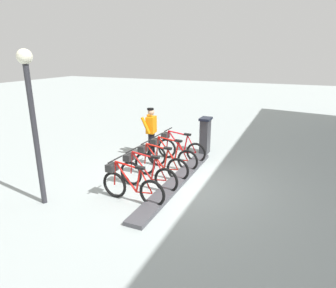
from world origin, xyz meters
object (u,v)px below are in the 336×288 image
at_px(bike_docked_2, 159,163).
at_px(worker_near_rack, 151,130).
at_px(bike_docked_1, 170,155).
at_px(bike_docked_3, 145,173).
at_px(payment_kiosk, 205,135).
at_px(bike_docked_4, 130,185).
at_px(bike_docked_0, 179,148).
at_px(lamp_post, 31,105).

xyz_separation_m(bike_docked_2, worker_near_rack, (1.02, -1.57, 0.48)).
height_order(bike_docked_1, bike_docked_3, same).
xyz_separation_m(bike_docked_1, bike_docked_3, (0.00, 1.56, 0.00)).
bearing_deg(payment_kiosk, bike_docked_3, 80.33).
distance_m(bike_docked_4, worker_near_rack, 3.32).
bearing_deg(worker_near_rack, bike_docked_3, 113.59).
relative_size(bike_docked_0, bike_docked_3, 1.00).
relative_size(bike_docked_1, lamp_post, 0.49).
xyz_separation_m(bike_docked_3, lamp_post, (1.84, 1.67, 1.90)).
xyz_separation_m(bike_docked_1, lamp_post, (1.84, 3.23, 1.90)).
bearing_deg(bike_docked_3, bike_docked_4, 90.00).
xyz_separation_m(bike_docked_2, bike_docked_3, (0.00, 0.78, 0.00)).
distance_m(payment_kiosk, bike_docked_4, 4.18).
height_order(bike_docked_1, bike_docked_4, same).
distance_m(payment_kiosk, bike_docked_2, 2.65).
height_order(bike_docked_0, worker_near_rack, worker_near_rack).
relative_size(payment_kiosk, worker_near_rack, 0.77).
distance_m(bike_docked_0, bike_docked_1, 0.78).
relative_size(bike_docked_4, worker_near_rack, 1.04).
height_order(bike_docked_2, bike_docked_3, same).
bearing_deg(bike_docked_0, bike_docked_2, 90.00).
distance_m(bike_docked_4, lamp_post, 2.79).
bearing_deg(payment_kiosk, bike_docked_2, 77.49).
height_order(bike_docked_3, worker_near_rack, worker_near_rack).
xyz_separation_m(bike_docked_0, worker_near_rack, (1.02, -0.01, 0.48)).
height_order(bike_docked_4, lamp_post, lamp_post).
distance_m(bike_docked_0, worker_near_rack, 1.13).
xyz_separation_m(bike_docked_0, bike_docked_3, (0.00, 2.34, 0.00)).
distance_m(payment_kiosk, worker_near_rack, 1.90).
bearing_deg(worker_near_rack, bike_docked_0, 179.72).
bearing_deg(bike_docked_4, bike_docked_0, -90.00).
relative_size(bike_docked_0, bike_docked_2, 1.00).
height_order(bike_docked_0, bike_docked_2, same).
relative_size(bike_docked_1, bike_docked_4, 1.00).
relative_size(bike_docked_2, bike_docked_3, 1.00).
xyz_separation_m(bike_docked_0, bike_docked_4, (0.00, 3.12, 0.00)).
bearing_deg(bike_docked_1, lamp_post, 60.35).
height_order(payment_kiosk, bike_docked_1, payment_kiosk).
bearing_deg(bike_docked_4, bike_docked_3, -90.00).
bearing_deg(worker_near_rack, bike_docked_4, 108.14).
bearing_deg(bike_docked_3, bike_docked_0, -90.00).
distance_m(worker_near_rack, lamp_post, 4.33).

